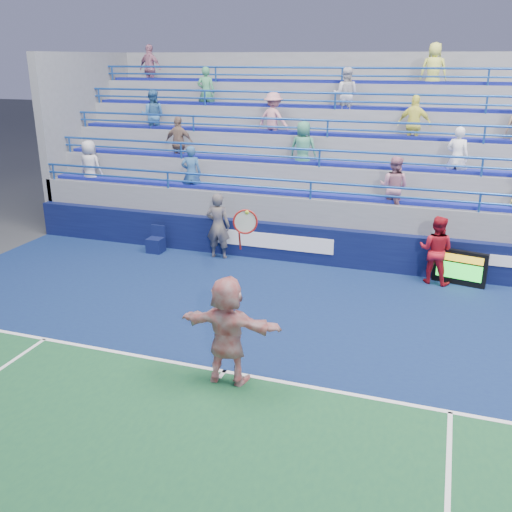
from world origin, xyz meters
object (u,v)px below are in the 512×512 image
(tennis_player, at_px, (228,330))
(judge_chair, at_px, (156,244))
(ball_girl, at_px, (436,250))
(serve_speed_board, at_px, (460,268))
(line_judge, at_px, (218,226))

(tennis_player, bearing_deg, judge_chair, 127.91)
(tennis_player, height_order, ball_girl, tennis_player)
(tennis_player, bearing_deg, serve_speed_board, 57.76)
(judge_chair, bearing_deg, tennis_player, -52.09)
(serve_speed_board, height_order, judge_chair, serve_speed_board)
(judge_chair, bearing_deg, line_judge, 4.57)
(tennis_player, relative_size, line_judge, 1.67)
(line_judge, bearing_deg, judge_chair, 0.68)
(judge_chair, bearing_deg, serve_speed_board, 1.31)
(line_judge, relative_size, ball_girl, 1.08)
(serve_speed_board, distance_m, ball_girl, 0.78)
(tennis_player, bearing_deg, line_judge, 113.81)
(judge_chair, relative_size, ball_girl, 0.45)
(serve_speed_board, relative_size, tennis_player, 0.41)
(serve_speed_board, distance_m, line_judge, 6.82)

